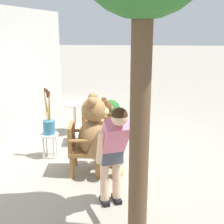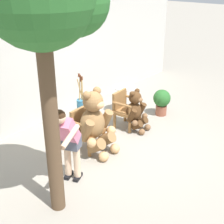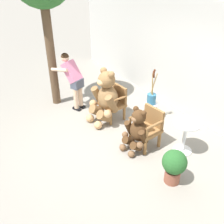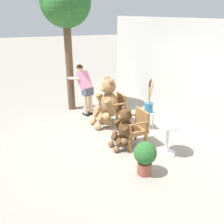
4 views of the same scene
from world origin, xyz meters
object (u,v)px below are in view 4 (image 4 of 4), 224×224
object	(u,v)px
brush_bucket	(149,106)
patio_tree	(65,5)
wooden_chair_left	(116,108)
person_visitor	(85,85)
round_side_table	(168,135)
wooden_chair_right	(136,127)
potted_plant	(145,156)
white_stool	(148,116)
teddy_bear_large	(107,102)
teddy_bear_small	(124,128)

from	to	relation	value
brush_bucket	patio_tree	bearing A→B (deg)	-141.20
wooden_chair_left	person_visitor	world-z (taller)	person_visitor
brush_bucket	round_side_table	xyz separation A→B (m)	(1.33, -0.22, -0.20)
wooden_chair_right	brush_bucket	world-z (taller)	brush_bucket
wooden_chair_left	patio_tree	distance (m)	3.22
potted_plant	white_stool	bearing A→B (deg)	150.99
teddy_bear_large	patio_tree	distance (m)	2.99
person_visitor	potted_plant	bearing A→B (deg)	5.04
teddy_bear_large	potted_plant	xyz separation A→B (m)	(2.40, -0.05, -0.27)
wooden_chair_right	potted_plant	xyz separation A→B (m)	(1.11, -0.31, -0.07)
teddy_bear_large	potted_plant	bearing A→B (deg)	-1.26
brush_bucket	potted_plant	size ratio (longest dim) A/B	1.30
wooden_chair_right	person_visitor	bearing A→B (deg)	-165.36
wooden_chair_left	person_visitor	bearing A→B (deg)	-149.40
teddy_bear_large	brush_bucket	xyz separation A→B (m)	(0.56, 0.97, -0.02)
white_stool	patio_tree	bearing A→B (deg)	-141.18
teddy_bear_small	brush_bucket	xyz separation A→B (m)	(-0.74, 1.01, 0.17)
white_stool	potted_plant	size ratio (longest dim) A/B	0.68
potted_plant	wooden_chair_right	bearing A→B (deg)	164.47
wooden_chair_left	round_side_table	distance (m)	1.97
wooden_chair_left	potted_plant	bearing A→B (deg)	-7.26
patio_tree	wooden_chair_left	bearing A→B (deg)	32.56
teddy_bear_small	brush_bucket	size ratio (longest dim) A/B	1.11
white_stool	brush_bucket	world-z (taller)	brush_bucket
wooden_chair_left	white_stool	bearing A→B (deg)	51.22
wooden_chair_right	round_side_table	size ratio (longest dim) A/B	1.19
wooden_chair_right	potted_plant	size ratio (longest dim) A/B	1.26
teddy_bear_large	wooden_chair_left	bearing A→B (deg)	92.04
brush_bucket	teddy_bear_small	bearing A→B (deg)	-53.51
round_side_table	wooden_chair_left	bearing A→B (deg)	-165.57
brush_bucket	patio_tree	xyz separation A→B (m)	(-2.09, -1.68, 2.48)
teddy_bear_small	white_stool	size ratio (longest dim) A/B	2.13
wooden_chair_left	teddy_bear_large	size ratio (longest dim) A/B	0.63
person_visitor	wooden_chair_left	bearing A→B (deg)	30.60
brush_bucket	round_side_table	bearing A→B (deg)	-9.49
wooden_chair_left	wooden_chair_right	distance (m)	1.31
wooden_chair_left	person_visitor	distance (m)	1.28
wooden_chair_left	potted_plant	distance (m)	2.43
person_visitor	potted_plant	xyz separation A→B (m)	(3.45, 0.30, -0.50)
brush_bucket	person_visitor	bearing A→B (deg)	-140.52
wooden_chair_left	patio_tree	size ratio (longest dim) A/B	0.22
wooden_chair_right	teddy_bear_large	xyz separation A→B (m)	(-1.30, -0.25, 0.20)
wooden_chair_left	teddy_bear_small	bearing A→B (deg)	-12.58
teddy_bear_large	round_side_table	size ratio (longest dim) A/B	1.89
white_stool	round_side_table	world-z (taller)	round_side_table
teddy_bear_small	patio_tree	distance (m)	3.94
brush_bucket	potted_plant	distance (m)	2.12
brush_bucket	patio_tree	size ratio (longest dim) A/B	0.23
teddy_bear_small	potted_plant	size ratio (longest dim) A/B	1.44
wooden_chair_left	round_side_table	size ratio (longest dim) A/B	1.19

